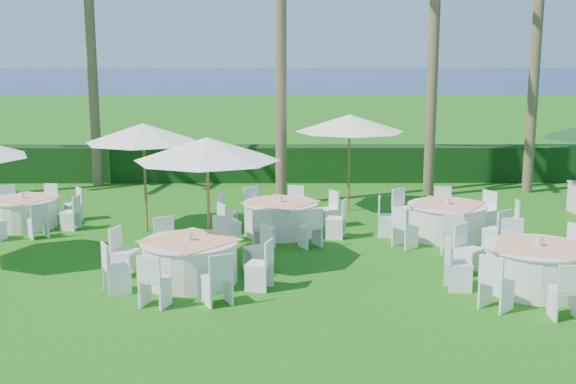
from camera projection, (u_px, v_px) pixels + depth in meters
name	position (u px, v px, depth m)	size (l,w,h in m)	color
ground	(226.00, 298.00, 13.04)	(120.00, 120.00, 0.00)	#1E590F
hedge	(253.00, 163.00, 24.70)	(34.00, 1.00, 1.20)	black
ocean	(277.00, 79.00, 113.12)	(260.00, 260.00, 0.00)	#071A4E
banquet_table_b	(190.00, 260.00, 13.90)	(3.26, 3.26, 0.99)	silver
banquet_table_c	(537.00, 267.00, 13.42)	(3.39, 3.39, 1.02)	silver
banquet_table_d	(23.00, 212.00, 18.22)	(2.97, 2.97, 0.90)	silver
banquet_table_e	(280.00, 217.00, 17.54)	(3.17, 3.17, 0.96)	silver
banquet_table_f	(447.00, 220.00, 17.19)	(3.30, 3.30, 0.99)	silver
umbrella_b	(207.00, 149.00, 14.52)	(2.98, 2.98, 2.69)	brown
umbrella_c	(143.00, 133.00, 17.40)	(2.81, 2.81, 2.68)	brown
umbrella_d	(350.00, 123.00, 19.71)	(3.00, 3.00, 2.69)	brown
palm_b	(91.00, 51.00, 23.13)	(4.31, 4.33, 7.89)	brown
palm_d	(434.00, 26.00, 21.24)	(4.38, 4.21, 9.32)	brown
palm_e	(536.00, 43.00, 21.95)	(4.39, 4.18, 8.35)	brown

